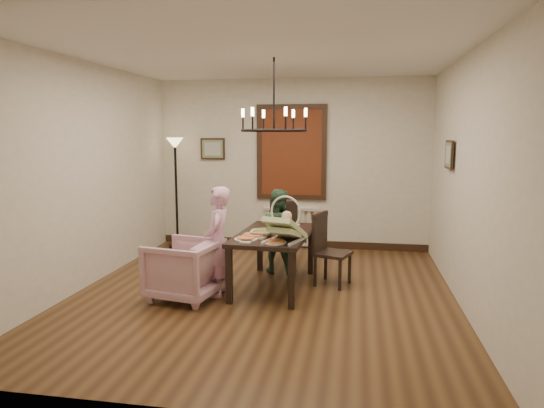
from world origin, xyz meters
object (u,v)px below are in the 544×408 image
(chair_far, at_px, (283,234))
(floor_lamp, at_px, (176,194))
(armchair, at_px, (184,269))
(elderly_woman, at_px, (218,251))
(chair_right, at_px, (333,249))
(dining_table, at_px, (274,239))
(seated_man, at_px, (277,238))
(baby_bouncer, at_px, (285,226))
(drinking_glass, at_px, (281,225))

(chair_far, xyz_separation_m, floor_lamp, (-1.94, 0.85, 0.43))
(armchair, bearing_deg, elderly_woman, 129.49)
(chair_right, distance_m, elderly_woman, 1.46)
(armchair, height_order, floor_lamp, floor_lamp)
(dining_table, xyz_separation_m, floor_lamp, (-1.98, 1.86, 0.29))
(seated_man, xyz_separation_m, baby_bouncer, (0.27, -1.11, 0.40))
(dining_table, height_order, elderly_woman, elderly_woman)
(chair_far, height_order, chair_right, chair_far)
(dining_table, xyz_separation_m, drinking_glass, (0.06, 0.17, 0.15))
(drinking_glass, bearing_deg, chair_far, 96.33)
(dining_table, relative_size, floor_lamp, 0.85)
(armchair, height_order, seated_man, seated_man)
(chair_far, bearing_deg, drinking_glass, -89.88)
(dining_table, relative_size, seated_man, 1.59)
(dining_table, height_order, chair_right, chair_right)
(chair_right, height_order, drinking_glass, chair_right)
(chair_far, xyz_separation_m, seated_man, (-0.03, -0.35, 0.02))
(seated_man, distance_m, floor_lamp, 2.30)
(seated_man, relative_size, floor_lamp, 0.54)
(drinking_glass, xyz_separation_m, floor_lamp, (-2.04, 1.69, 0.13))
(dining_table, height_order, chair_far, chair_far)
(elderly_woman, bearing_deg, baby_bouncer, 76.44)
(drinking_glass, distance_m, floor_lamp, 2.65)
(baby_bouncer, bearing_deg, dining_table, 131.18)
(armchair, distance_m, floor_lamp, 2.70)
(chair_far, xyz_separation_m, baby_bouncer, (0.24, -1.46, 0.41))
(dining_table, relative_size, armchair, 2.01)
(baby_bouncer, bearing_deg, elderly_woman, -168.34)
(dining_table, distance_m, chair_right, 0.77)
(chair_right, height_order, floor_lamp, floor_lamp)
(seated_man, height_order, floor_lamp, floor_lamp)
(baby_bouncer, bearing_deg, seated_man, 120.27)
(dining_table, xyz_separation_m, chair_far, (-0.04, 1.01, -0.15))
(elderly_woman, bearing_deg, armchair, -69.69)
(chair_right, xyz_separation_m, seated_man, (-0.79, 0.43, 0.02))
(chair_right, bearing_deg, seated_man, 80.97)
(floor_lamp, bearing_deg, dining_table, -43.28)
(chair_far, height_order, baby_bouncer, baby_bouncer)
(seated_man, bearing_deg, dining_table, 102.76)
(armchair, xyz_separation_m, seated_man, (0.89, 1.24, 0.14))
(chair_far, xyz_separation_m, elderly_woman, (-0.57, -1.39, 0.07))
(baby_bouncer, distance_m, floor_lamp, 3.18)
(chair_right, xyz_separation_m, armchair, (-1.68, -0.81, -0.12))
(chair_right, relative_size, drinking_glass, 6.91)
(armchair, height_order, elderly_woman, elderly_woman)
(chair_right, xyz_separation_m, drinking_glass, (-0.66, -0.06, 0.30))
(drinking_glass, bearing_deg, seated_man, 103.99)
(elderly_woman, distance_m, seated_man, 1.18)
(chair_right, distance_m, baby_bouncer, 0.95)
(drinking_glass, bearing_deg, chair_right, 5.43)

